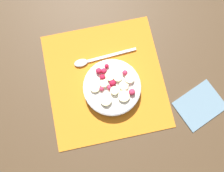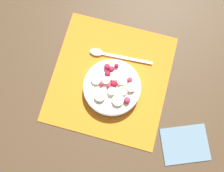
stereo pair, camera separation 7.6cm
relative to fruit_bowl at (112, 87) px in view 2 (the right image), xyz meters
name	(u,v)px [view 2 (the right image)]	position (x,y,z in m)	size (l,w,h in m)	color
ground_plane	(110,79)	(-0.03, -0.02, -0.03)	(3.00, 3.00, 0.00)	#4C3823
placemat	(110,78)	(-0.03, -0.02, -0.02)	(0.39, 0.37, 0.01)	orange
fruit_bowl	(112,87)	(0.00, 0.00, 0.00)	(0.18, 0.18, 0.06)	silver
spoon	(108,55)	(-0.11, -0.04, -0.02)	(0.03, 0.21, 0.01)	silver
napkin	(185,144)	(0.11, 0.26, -0.02)	(0.16, 0.17, 0.01)	slate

